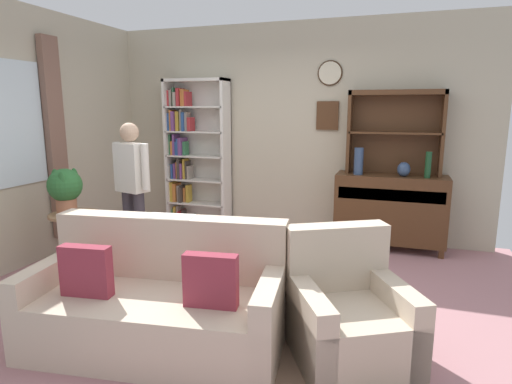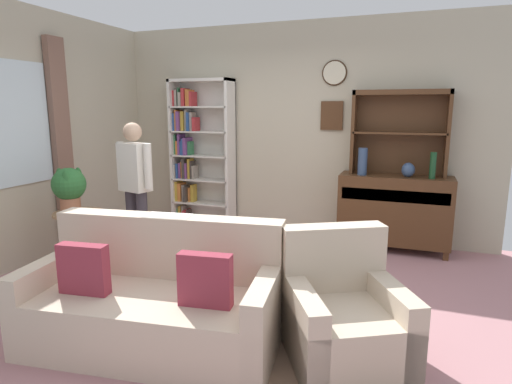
% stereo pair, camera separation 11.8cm
% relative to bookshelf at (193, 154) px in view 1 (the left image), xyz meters
% --- Properties ---
extents(ground_plane, '(5.40, 4.60, 0.02)m').
position_rel_bookshelf_xyz_m(ground_plane, '(1.42, -1.94, -1.08)').
color(ground_plane, '#B27A7F').
extents(wall_back, '(5.00, 0.09, 2.80)m').
position_rel_bookshelf_xyz_m(wall_back, '(1.43, 0.19, 0.34)').
color(wall_back, '#BCB299').
rests_on(wall_back, ground_plane).
extents(wall_left, '(0.16, 4.20, 2.80)m').
position_rel_bookshelf_xyz_m(wall_left, '(-1.10, -1.95, 0.33)').
color(wall_left, '#BCB299').
rests_on(wall_left, ground_plane).
extents(area_rug, '(2.58, 2.00, 0.01)m').
position_rel_bookshelf_xyz_m(area_rug, '(1.62, -2.24, -1.06)').
color(area_rug, '#846651').
rests_on(area_rug, ground_plane).
extents(bookshelf, '(0.90, 0.30, 2.10)m').
position_rel_bookshelf_xyz_m(bookshelf, '(0.00, 0.00, 0.00)').
color(bookshelf, silver).
rests_on(bookshelf, ground_plane).
extents(sideboard, '(1.30, 0.45, 0.92)m').
position_rel_bookshelf_xyz_m(sideboard, '(2.69, -0.08, -0.56)').
color(sideboard, '#4C2D19').
rests_on(sideboard, ground_plane).
extents(sideboard_hutch, '(1.10, 0.26, 1.00)m').
position_rel_bookshelf_xyz_m(sideboard_hutch, '(2.69, 0.03, 0.49)').
color(sideboard_hutch, '#4C2D19').
rests_on(sideboard_hutch, sideboard).
extents(vase_tall, '(0.11, 0.11, 0.32)m').
position_rel_bookshelf_xyz_m(vase_tall, '(2.30, -0.16, 0.02)').
color(vase_tall, '#33476B').
rests_on(vase_tall, sideboard).
extents(vase_round, '(0.15, 0.15, 0.17)m').
position_rel_bookshelf_xyz_m(vase_round, '(2.82, -0.15, -0.06)').
color(vase_round, '#33476B').
rests_on(vase_round, sideboard).
extents(bottle_wine, '(0.07, 0.07, 0.30)m').
position_rel_bookshelf_xyz_m(bottle_wine, '(3.08, -0.17, 0.00)').
color(bottle_wine, '#194223').
rests_on(bottle_wine, sideboard).
extents(couch_floral, '(1.90, 1.08, 0.90)m').
position_rel_bookshelf_xyz_m(couch_floral, '(1.16, -2.89, -0.75)').
color(couch_floral, beige).
rests_on(couch_floral, ground_plane).
extents(armchair_floral, '(1.03, 1.05, 0.88)m').
position_rel_bookshelf_xyz_m(armchair_floral, '(2.48, -2.61, -0.78)').
color(armchair_floral, beige).
rests_on(armchair_floral, ground_plane).
extents(plant_stand, '(0.52, 0.52, 0.62)m').
position_rel_bookshelf_xyz_m(plant_stand, '(-0.45, -1.87, -0.68)').
color(plant_stand, '#A87F56').
rests_on(plant_stand, ground_plane).
extents(potted_plant_large, '(0.35, 0.35, 0.48)m').
position_rel_bookshelf_xyz_m(potted_plant_large, '(-0.50, -1.92, -0.16)').
color(potted_plant_large, '#AD6B4C').
rests_on(potted_plant_large, plant_stand).
extents(potted_plant_small, '(0.19, 0.19, 0.27)m').
position_rel_bookshelf_xyz_m(potted_plant_small, '(-0.12, -2.21, -0.91)').
color(potted_plant_small, '#AD6B4C').
rests_on(potted_plant_small, ground_plane).
extents(person_reading, '(0.52, 0.28, 1.56)m').
position_rel_bookshelf_xyz_m(person_reading, '(0.03, -1.51, -0.16)').
color(person_reading, '#38333D').
rests_on(person_reading, ground_plane).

